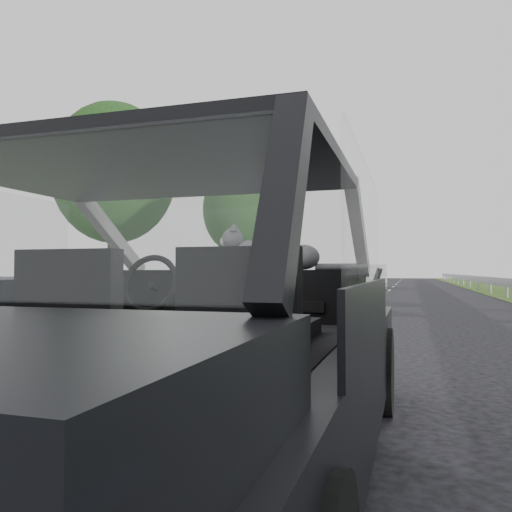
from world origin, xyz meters
The scene contains 10 objects.
ground centered at (0.00, 0.00, 0.00)m, with size 140.00×140.00×0.00m, color #37363F.
subject_car centered at (0.00, 0.00, 0.72)m, with size 1.80×4.00×1.45m, color black.
dashboard centered at (0.00, 0.62, 0.85)m, with size 1.58×0.45×0.30m, color black.
driver_seat centered at (-0.40, -0.29, 0.88)m, with size 0.50×0.72×0.42m, color black.
passenger_seat centered at (0.40, -0.29, 0.88)m, with size 0.50×0.72×0.42m, color black.
steering_wheel centered at (-0.40, 0.33, 0.92)m, with size 0.36×0.36×0.04m, color black.
cat centered at (0.29, 0.67, 1.09)m, with size 0.64×0.20×0.29m, color slate.
other_car centered at (-0.89, 25.30, 0.67)m, with size 1.61×4.07×1.34m, color silver.
tree_5 centered at (-11.38, 16.70, 4.09)m, with size 5.39×5.39×8.17m, color #123512, non-canonical shape.
tree_6 centered at (-8.46, 25.59, 3.55)m, with size 4.69×4.69×7.11m, color #123512, non-canonical shape.
Camera 1 is at (1.05, -2.26, 0.99)m, focal length 35.00 mm.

